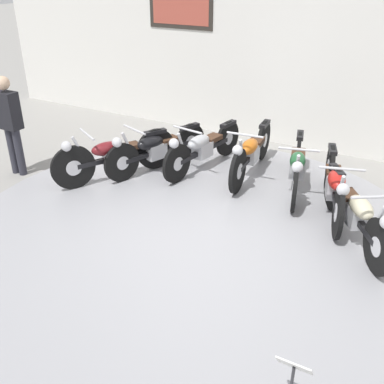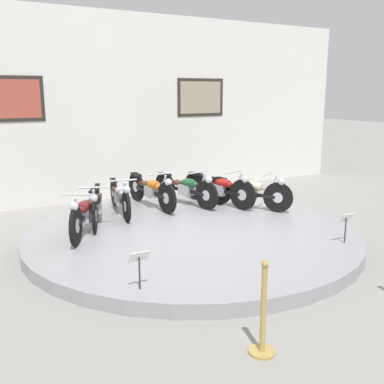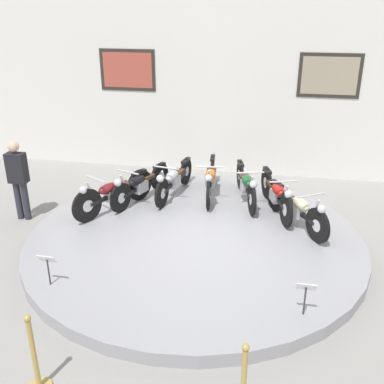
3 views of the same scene
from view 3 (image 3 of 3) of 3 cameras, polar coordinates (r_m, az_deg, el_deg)
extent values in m
plane|color=gray|center=(8.17, 0.36, -6.75)|extent=(60.00, 60.00, 0.00)
cylinder|color=#99999E|center=(8.12, 0.37, -6.11)|extent=(5.96, 5.96, 0.21)
cube|color=white|center=(11.14, 4.20, 13.79)|extent=(14.00, 0.20, 4.54)
cube|color=#2D2823|center=(11.53, -8.19, 15.08)|extent=(1.40, 0.02, 1.00)
cube|color=#B24C3D|center=(11.52, -8.20, 15.07)|extent=(1.24, 0.02, 0.84)
cube|color=#2D2823|center=(10.98, 17.07, 13.93)|extent=(1.40, 0.02, 1.00)
cube|color=tan|center=(10.98, 17.07, 13.93)|extent=(1.24, 0.02, 0.84)
cylinder|color=black|center=(8.62, -13.18, -1.71)|extent=(0.37, 0.60, 0.66)
cylinder|color=silver|center=(8.62, -13.18, -1.71)|extent=(0.17, 0.23, 0.23)
cylinder|color=black|center=(9.40, -6.68, 0.91)|extent=(0.37, 0.60, 0.66)
cylinder|color=silver|center=(9.40, -6.68, 0.91)|extent=(0.17, 0.23, 0.23)
cube|color=black|center=(9.00, -9.79, -0.34)|extent=(0.67, 1.12, 0.07)
cube|color=silver|center=(8.97, -9.99, -0.31)|extent=(0.33, 0.38, 0.24)
ellipsoid|color=maroon|center=(8.85, -10.55, 0.45)|extent=(0.43, 0.53, 0.20)
cube|color=#472D1E|center=(9.07, -8.80, 0.89)|extent=(0.33, 0.38, 0.07)
cube|color=black|center=(9.30, -6.76, 2.51)|extent=(0.26, 0.36, 0.06)
cylinder|color=silver|center=(8.62, -12.52, -0.19)|extent=(0.16, 0.24, 0.54)
cylinder|color=silver|center=(8.58, -12.10, 1.62)|extent=(0.49, 0.29, 0.03)
sphere|color=silver|center=(8.46, -13.70, 0.25)|extent=(0.15, 0.15, 0.15)
cylinder|color=black|center=(8.91, -9.05, -0.73)|extent=(0.26, 0.58, 0.60)
cylinder|color=silver|center=(8.91, -9.05, -0.73)|extent=(0.13, 0.22, 0.21)
cylinder|color=black|center=(9.90, -4.13, 1.99)|extent=(0.26, 0.58, 0.60)
cylinder|color=silver|center=(9.90, -4.13, 1.99)|extent=(0.13, 0.22, 0.21)
cube|color=black|center=(9.40, -6.46, 0.70)|extent=(0.49, 1.19, 0.07)
cube|color=silver|center=(9.36, -6.61, 0.74)|extent=(0.30, 0.37, 0.24)
ellipsoid|color=black|center=(9.23, -7.03, 1.45)|extent=(0.37, 0.53, 0.20)
cube|color=#472D1E|center=(9.51, -5.70, 1.92)|extent=(0.30, 0.37, 0.07)
cube|color=black|center=(9.81, -4.17, 3.38)|extent=(0.22, 0.37, 0.06)
cylinder|color=silver|center=(8.94, -8.53, 0.77)|extent=(0.13, 0.25, 0.54)
cylinder|color=silver|center=(8.92, -8.19, 2.55)|extent=(0.52, 0.21, 0.03)
sphere|color=silver|center=(8.74, -9.43, 1.17)|extent=(0.15, 0.15, 0.15)
cylinder|color=black|center=(9.03, -3.85, -0.17)|extent=(0.15, 0.60, 0.60)
cylinder|color=silver|center=(9.03, -3.85, -0.17)|extent=(0.10, 0.22, 0.21)
cylinder|color=black|center=(10.18, -0.79, 2.66)|extent=(0.15, 0.60, 0.60)
cylinder|color=silver|center=(10.18, -0.79, 2.66)|extent=(0.10, 0.22, 0.21)
cube|color=black|center=(9.60, -2.23, 1.33)|extent=(0.27, 1.24, 0.07)
cube|color=silver|center=(9.56, -2.32, 1.36)|extent=(0.25, 0.35, 0.24)
ellipsoid|color=#B2B5BA|center=(9.41, -2.57, 2.05)|extent=(0.30, 0.51, 0.20)
cube|color=#472D1E|center=(9.74, -1.75, 2.55)|extent=(0.25, 0.35, 0.07)
cube|color=black|center=(10.09, -0.80, 4.02)|extent=(0.16, 0.37, 0.06)
cylinder|color=silver|center=(9.07, -3.51, 1.34)|extent=(0.08, 0.25, 0.54)
cylinder|color=silver|center=(9.07, -3.28, 3.10)|extent=(0.54, 0.12, 0.03)
sphere|color=silver|center=(8.85, -4.07, 1.71)|extent=(0.15, 0.15, 0.15)
cylinder|color=black|center=(8.96, 2.11, -0.12)|extent=(0.11, 0.66, 0.66)
cylinder|color=silver|center=(8.96, 2.11, -0.12)|extent=(0.08, 0.23, 0.23)
cylinder|color=black|center=(10.21, 2.62, 2.87)|extent=(0.11, 0.66, 0.66)
cylinder|color=silver|center=(10.21, 2.62, 2.87)|extent=(0.08, 0.23, 0.23)
cube|color=black|center=(9.58, 2.38, 1.47)|extent=(0.18, 1.24, 0.07)
cube|color=silver|center=(9.54, 2.37, 1.50)|extent=(0.23, 0.34, 0.24)
ellipsoid|color=#D16619|center=(9.39, 2.34, 2.18)|extent=(0.26, 0.50, 0.20)
cube|color=#472D1E|center=(9.74, 2.47, 2.72)|extent=(0.23, 0.34, 0.07)
cube|color=black|center=(10.12, 2.64, 4.35)|extent=(0.13, 0.37, 0.06)
cylinder|color=silver|center=(9.02, 2.19, 1.42)|extent=(0.07, 0.25, 0.54)
cylinder|color=silver|center=(9.03, 2.26, 3.21)|extent=(0.54, 0.08, 0.03)
sphere|color=silver|center=(8.78, 2.12, 1.77)|extent=(0.15, 0.15, 0.15)
cylinder|color=black|center=(8.78, 7.62, -0.94)|extent=(0.21, 0.62, 0.62)
cylinder|color=silver|center=(8.78, 7.62, -0.94)|extent=(0.12, 0.23, 0.22)
cylinder|color=black|center=(10.00, 6.13, 2.21)|extent=(0.21, 0.62, 0.62)
cylinder|color=silver|center=(10.00, 6.13, 2.21)|extent=(0.12, 0.23, 0.22)
cube|color=black|center=(9.39, 6.83, 0.74)|extent=(0.39, 1.22, 0.07)
cube|color=silver|center=(9.34, 6.88, 0.76)|extent=(0.28, 0.36, 0.24)
ellipsoid|color=#1E562D|center=(9.19, 7.04, 1.44)|extent=(0.34, 0.52, 0.20)
cube|color=#472D1E|center=(9.54, 6.63, 2.02)|extent=(0.28, 0.36, 0.07)
cube|color=black|center=(9.91, 6.20, 3.64)|extent=(0.19, 0.37, 0.06)
cylinder|color=silver|center=(8.84, 7.50, 0.63)|extent=(0.11, 0.25, 0.54)
cylinder|color=silver|center=(8.84, 7.45, 2.46)|extent=(0.53, 0.17, 0.03)
sphere|color=silver|center=(8.59, 7.81, 0.96)|extent=(0.15, 0.15, 0.15)
cylinder|color=black|center=(8.42, 11.85, -2.24)|extent=(0.25, 0.64, 0.65)
cylinder|color=silver|center=(8.42, 11.85, -2.24)|extent=(0.13, 0.24, 0.23)
cylinder|color=black|center=(9.60, 9.44, 1.18)|extent=(0.25, 0.64, 0.65)
cylinder|color=silver|center=(9.60, 9.44, 1.18)|extent=(0.13, 0.24, 0.23)
cube|color=black|center=(9.00, 10.57, -0.42)|extent=(0.44, 1.21, 0.07)
cube|color=silver|center=(8.96, 10.65, -0.40)|extent=(0.29, 0.37, 0.24)
ellipsoid|color=red|center=(8.81, 10.91, 0.29)|extent=(0.35, 0.52, 0.20)
cube|color=#472D1E|center=(9.14, 10.24, 0.93)|extent=(0.29, 0.37, 0.07)
cube|color=black|center=(9.50, 9.55, 2.73)|extent=(0.20, 0.37, 0.06)
cylinder|color=silver|center=(8.47, 11.66, -0.59)|extent=(0.12, 0.25, 0.54)
cylinder|color=silver|center=(8.46, 11.59, 1.31)|extent=(0.52, 0.19, 0.03)
sphere|color=silver|center=(8.23, 12.17, -0.28)|extent=(0.15, 0.15, 0.15)
cylinder|color=black|center=(8.01, 15.65, -4.12)|extent=(0.38, 0.56, 0.63)
cylinder|color=silver|center=(8.01, 15.65, -4.12)|extent=(0.17, 0.22, 0.22)
cylinder|color=black|center=(9.00, 10.62, -0.52)|extent=(0.38, 0.56, 0.63)
cylinder|color=silver|center=(9.00, 10.62, -0.52)|extent=(0.17, 0.22, 0.22)
cube|color=black|center=(8.49, 12.98, -2.21)|extent=(0.72, 1.09, 0.07)
cube|color=silver|center=(8.45, 13.14, -2.20)|extent=(0.34, 0.38, 0.24)
ellipsoid|color=beige|center=(8.32, 13.62, -1.47)|extent=(0.44, 0.52, 0.20)
cube|color=#472D1E|center=(8.60, 12.26, -0.79)|extent=(0.34, 0.38, 0.07)
cube|color=black|center=(8.90, 10.74, 1.05)|extent=(0.28, 0.36, 0.06)
cylinder|color=silver|center=(8.03, 15.18, -2.41)|extent=(0.17, 0.24, 0.54)
cylinder|color=silver|center=(8.00, 14.92, -0.42)|extent=(0.47, 0.32, 0.03)
sphere|color=silver|center=(7.82, 16.17, -2.09)|extent=(0.15, 0.15, 0.15)
cylinder|color=#333338|center=(6.98, -17.73, -9.68)|extent=(0.02, 0.02, 0.42)
cube|color=white|center=(6.87, -17.95, -8.10)|extent=(0.26, 0.11, 0.15)
cylinder|color=#333338|center=(6.28, 14.10, -13.29)|extent=(0.02, 0.02, 0.42)
cube|color=white|center=(6.15, 14.31, -11.60)|extent=(0.26, 0.11, 0.15)
cylinder|color=#2D2D38|center=(9.61, -21.17, -0.98)|extent=(0.13, 0.13, 0.79)
cylinder|color=#2D2D38|center=(9.53, -20.35, -1.06)|extent=(0.13, 0.13, 0.79)
cube|color=black|center=(9.33, -21.36, 2.87)|extent=(0.36, 0.22, 0.60)
sphere|color=beige|center=(9.20, -21.75, 5.41)|extent=(0.21, 0.21, 0.21)
cylinder|color=tan|center=(5.54, -19.42, -19.01)|extent=(0.06, 0.06, 0.95)
sphere|color=tan|center=(5.22, -20.18, -14.82)|extent=(0.08, 0.08, 0.08)
sphere|color=tan|center=(4.62, 6.84, -19.00)|extent=(0.08, 0.08, 0.08)
camera|label=1|loc=(3.04, 29.44, 3.56)|focal=42.00mm
camera|label=2|loc=(5.30, -72.60, -9.54)|focal=42.00mm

